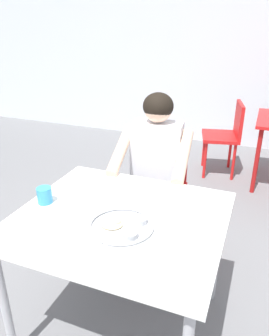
{
  "coord_description": "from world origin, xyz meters",
  "views": [
    {
      "loc": [
        0.66,
        -1.19,
        1.61
      ],
      "look_at": [
        0.06,
        0.32,
        0.88
      ],
      "focal_mm": 35.11,
      "sensor_mm": 36.0,
      "label": 1
    }
  ],
  "objects_px": {
    "chair_red_left": "(227,132)",
    "drinking_cup": "(44,195)",
    "thali_tray": "(122,226)",
    "diner_foreground": "(154,165)",
    "chair_foreground": "(160,182)",
    "table_foreground": "(120,228)"
  },
  "relations": [
    {
      "from": "drinking_cup",
      "to": "chair_red_left",
      "type": "xyz_separation_m",
      "value": [
        0.67,
        2.38,
        -0.29
      ]
    },
    {
      "from": "drinking_cup",
      "to": "table_foreground",
      "type": "bearing_deg",
      "value": 3.94
    },
    {
      "from": "chair_foreground",
      "to": "drinking_cup",
      "type": "bearing_deg",
      "value": -109.84
    },
    {
      "from": "drinking_cup",
      "to": "chair_foreground",
      "type": "relative_size",
      "value": 0.11
    },
    {
      "from": "thali_tray",
      "to": "diner_foreground",
      "type": "distance_m",
      "value": 0.81
    },
    {
      "from": "chair_foreground",
      "to": "chair_red_left",
      "type": "xyz_separation_m",
      "value": [
        0.33,
        1.44,
        0.01
      ]
    },
    {
      "from": "table_foreground",
      "to": "drinking_cup",
      "type": "relative_size",
      "value": 11.7
    },
    {
      "from": "drinking_cup",
      "to": "chair_red_left",
      "type": "bearing_deg",
      "value": 74.35
    },
    {
      "from": "table_foreground",
      "to": "chair_red_left",
      "type": "height_order",
      "value": "chair_red_left"
    },
    {
      "from": "diner_foreground",
      "to": "chair_red_left",
      "type": "xyz_separation_m",
      "value": [
        0.31,
        1.65,
        -0.22
      ]
    },
    {
      "from": "thali_tray",
      "to": "chair_foreground",
      "type": "xyz_separation_m",
      "value": [
        -0.13,
        1.01,
        -0.26
      ]
    },
    {
      "from": "chair_red_left",
      "to": "drinking_cup",
      "type": "bearing_deg",
      "value": -105.65
    },
    {
      "from": "drinking_cup",
      "to": "chair_foreground",
      "type": "distance_m",
      "value": 1.05
    },
    {
      "from": "drinking_cup",
      "to": "diner_foreground",
      "type": "distance_m",
      "value": 0.82
    },
    {
      "from": "thali_tray",
      "to": "table_foreground",
      "type": "bearing_deg",
      "value": 119.59
    },
    {
      "from": "drinking_cup",
      "to": "chair_red_left",
      "type": "relative_size",
      "value": 0.11
    },
    {
      "from": "table_foreground",
      "to": "chair_foreground",
      "type": "relative_size",
      "value": 1.23
    },
    {
      "from": "thali_tray",
      "to": "drinking_cup",
      "type": "relative_size",
      "value": 3.53
    },
    {
      "from": "thali_tray",
      "to": "chair_red_left",
      "type": "xyz_separation_m",
      "value": [
        0.19,
        2.45,
        -0.26
      ]
    },
    {
      "from": "thali_tray",
      "to": "diner_foreground",
      "type": "bearing_deg",
      "value": 98.18
    },
    {
      "from": "chair_red_left",
      "to": "thali_tray",
      "type": "bearing_deg",
      "value": -94.52
    },
    {
      "from": "chair_foreground",
      "to": "diner_foreground",
      "type": "relative_size",
      "value": 0.69
    }
  ]
}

